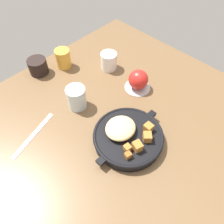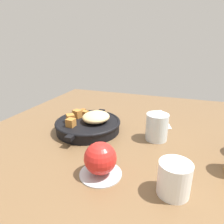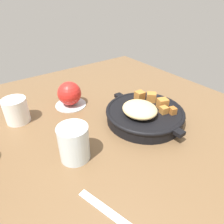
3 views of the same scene
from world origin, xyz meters
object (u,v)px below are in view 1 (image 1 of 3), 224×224
at_px(butter_knife, 33,135).
at_px(white_creamer_pitcher, 109,61).
at_px(coffee_mug_dark, 38,66).
at_px(water_glass_tall, 77,98).
at_px(red_apple, 138,80).
at_px(cast_iron_skillet, 128,136).
at_px(juice_glass_amber, 63,58).

relative_size(butter_knife, white_creamer_pitcher, 2.77).
bearing_deg(coffee_mug_dark, white_creamer_pitcher, -40.11).
distance_m(water_glass_tall, white_creamer_pitcher, 0.26).
relative_size(red_apple, white_creamer_pitcher, 1.06).
distance_m(cast_iron_skillet, juice_glass_amber, 0.49).
bearing_deg(red_apple, white_creamer_pitcher, 87.63).
bearing_deg(white_creamer_pitcher, red_apple, -92.37).
bearing_deg(cast_iron_skillet, water_glass_tall, 93.43).
bearing_deg(white_creamer_pitcher, butter_knife, -172.12).
bearing_deg(coffee_mug_dark, water_glass_tall, -91.42).
relative_size(juice_glass_amber, white_creamer_pitcher, 1.11).
height_order(coffee_mug_dark, white_creamer_pitcher, white_creamer_pitcher).
bearing_deg(white_creamer_pitcher, cast_iron_skillet, -126.08).
xyz_separation_m(water_glass_tall, white_creamer_pitcher, (0.25, 0.07, -0.01)).
distance_m(coffee_mug_dark, juice_glass_amber, 0.12).
relative_size(butter_knife, juice_glass_amber, 2.49).
height_order(coffee_mug_dark, juice_glass_amber, juice_glass_amber).
bearing_deg(coffee_mug_dark, butter_knife, -128.24).
relative_size(red_apple, juice_glass_amber, 0.95).
xyz_separation_m(cast_iron_skillet, water_glass_tall, (-0.01, 0.25, 0.02)).
height_order(butter_knife, coffee_mug_dark, coffee_mug_dark).
height_order(cast_iron_skillet, coffee_mug_dark, cast_iron_skillet).
distance_m(cast_iron_skillet, coffee_mug_dark, 0.52).
xyz_separation_m(cast_iron_skillet, white_creamer_pitcher, (0.23, 0.32, 0.01)).
height_order(red_apple, water_glass_tall, water_glass_tall).
bearing_deg(red_apple, butter_knife, 165.46).
distance_m(cast_iron_skillet, water_glass_tall, 0.25).
relative_size(red_apple, coffee_mug_dark, 0.99).
distance_m(red_apple, white_creamer_pitcher, 0.18).
bearing_deg(water_glass_tall, white_creamer_pitcher, 15.94).
bearing_deg(white_creamer_pitcher, coffee_mug_dark, 139.89).
xyz_separation_m(red_apple, butter_knife, (-0.44, 0.12, -0.05)).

